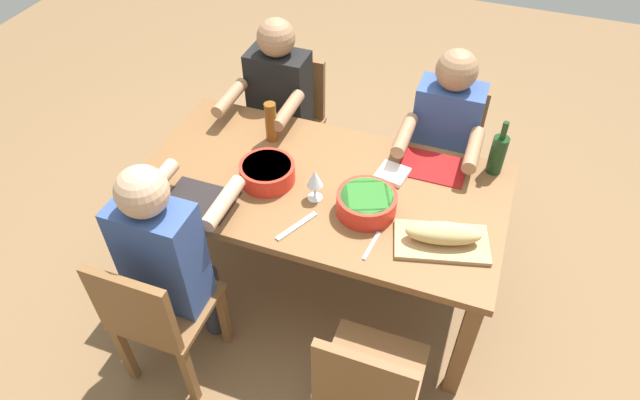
{
  "coord_description": "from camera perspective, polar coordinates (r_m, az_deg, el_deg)",
  "views": [
    {
      "loc": [
        -0.67,
        1.84,
        2.52
      ],
      "look_at": [
        0.0,
        0.0,
        0.63
      ],
      "focal_mm": 31.08,
      "sensor_mm": 36.0,
      "label": 1
    }
  ],
  "objects": [
    {
      "name": "dining_table",
      "position": [
        2.71,
        -0.0,
        0.4
      ],
      "size": [
        1.76,
        0.92,
        0.74
      ],
      "color": "brown",
      "rests_on": "ground_plane"
    },
    {
      "name": "diner_far_right",
      "position": [
        2.49,
        -15.39,
        -5.23
      ],
      "size": [
        0.41,
        0.53,
        1.2
      ],
      "color": "#2D2D38",
      "rests_on": "ground_plane"
    },
    {
      "name": "beer_bottle",
      "position": [
        2.86,
        -5.08,
        8.0
      ],
      "size": [
        0.06,
        0.06,
        0.22
      ],
      "primitive_type": "cylinder",
      "color": "brown",
      "rests_on": "dining_table"
    },
    {
      "name": "chair_far_right",
      "position": [
        2.57,
        -16.62,
        -11.24
      ],
      "size": [
        0.4,
        0.4,
        0.85
      ],
      "color": "brown",
      "rests_on": "ground_plane"
    },
    {
      "name": "placemat_far_right",
      "position": [
        2.62,
        -12.26,
        0.01
      ],
      "size": [
        0.32,
        0.23,
        0.01
      ],
      "primitive_type": "cube",
      "color": "black",
      "rests_on": "dining_table"
    },
    {
      "name": "chair_far_left",
      "position": [
        2.31,
        4.89,
        -18.47
      ],
      "size": [
        0.4,
        0.4,
        0.85
      ],
      "color": "brown",
      "rests_on": "ground_plane"
    },
    {
      "name": "diner_near_left",
      "position": [
        3.05,
        12.53,
        6.12
      ],
      "size": [
        0.41,
        0.53,
        1.2
      ],
      "color": "#2D2D38",
      "rests_on": "ground_plane"
    },
    {
      "name": "fork_far_left",
      "position": [
        2.38,
        5.32,
        -4.71
      ],
      "size": [
        0.03,
        0.17,
        0.01
      ],
      "primitive_type": "cube",
      "rotation": [
        0.0,
        0.0,
        -0.11
      ],
      "color": "silver",
      "rests_on": "dining_table"
    },
    {
      "name": "wine_bottle",
      "position": [
        2.78,
        17.84,
        4.58
      ],
      "size": [
        0.08,
        0.08,
        0.29
      ],
      "color": "#193819",
      "rests_on": "dining_table"
    },
    {
      "name": "ground_plane",
      "position": [
        3.19,
        -0.0,
        -8.14
      ],
      "size": [
        8.0,
        8.0,
        0.0
      ],
      "primitive_type": "plane",
      "color": "brown"
    },
    {
      "name": "serving_bowl_fruit",
      "position": [
        2.64,
        -5.46,
        2.94
      ],
      "size": [
        0.26,
        0.26,
        0.1
      ],
      "color": "red",
      "rests_on": "dining_table"
    },
    {
      "name": "wine_glass",
      "position": [
        2.5,
        -0.54,
        2.12
      ],
      "size": [
        0.08,
        0.08,
        0.17
      ],
      "color": "silver",
      "rests_on": "dining_table"
    },
    {
      "name": "napkin_stack",
      "position": [
        2.71,
        7.47,
        2.71
      ],
      "size": [
        0.16,
        0.16,
        0.02
      ],
      "primitive_type": "cube",
      "rotation": [
        0.0,
        0.0,
        -0.17
      ],
      "color": "white",
      "rests_on": "dining_table"
    },
    {
      "name": "cutting_board",
      "position": [
        2.43,
        12.38,
        -4.24
      ],
      "size": [
        0.44,
        0.31,
        0.02
      ],
      "primitive_type": "cube",
      "rotation": [
        0.0,
        0.0,
        0.25
      ],
      "color": "tan",
      "rests_on": "dining_table"
    },
    {
      "name": "chair_near_left",
      "position": [
        3.33,
        12.56,
        5.01
      ],
      "size": [
        0.4,
        0.4,
        0.85
      ],
      "color": "brown",
      "rests_on": "ground_plane"
    },
    {
      "name": "bread_loaf",
      "position": [
        2.39,
        12.58,
        -3.36
      ],
      "size": [
        0.34,
        0.19,
        0.09
      ],
      "primitive_type": "ellipsoid",
      "rotation": [
        0.0,
        0.0,
        0.25
      ],
      "color": "tan",
      "rests_on": "cutting_board"
    },
    {
      "name": "chair_near_right",
      "position": [
        3.52,
        -3.07,
        8.51
      ],
      "size": [
        0.4,
        0.4,
        0.85
      ],
      "color": "brown",
      "rests_on": "ground_plane"
    },
    {
      "name": "serving_bowl_greens",
      "position": [
        2.48,
        4.81,
        -0.22
      ],
      "size": [
        0.27,
        0.27,
        0.1
      ],
      "color": "red",
      "rests_on": "dining_table"
    },
    {
      "name": "carving_knife",
      "position": [
        2.45,
        -2.51,
        -2.68
      ],
      "size": [
        0.12,
        0.22,
        0.01
      ],
      "primitive_type": "cube",
      "rotation": [
        0.0,
        0.0,
        1.11
      ],
      "color": "silver",
      "rests_on": "dining_table"
    },
    {
      "name": "placemat_near_left",
      "position": [
        2.79,
        11.52,
        3.35
      ],
      "size": [
        0.32,
        0.23,
        0.01
      ],
      "primitive_type": "cube",
      "color": "maroon",
      "rests_on": "dining_table"
    },
    {
      "name": "diner_near_right",
      "position": [
        3.26,
        -4.46,
        9.81
      ],
      "size": [
        0.41,
        0.53,
        1.2
      ],
      "color": "#2D2D38",
      "rests_on": "ground_plane"
    }
  ]
}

